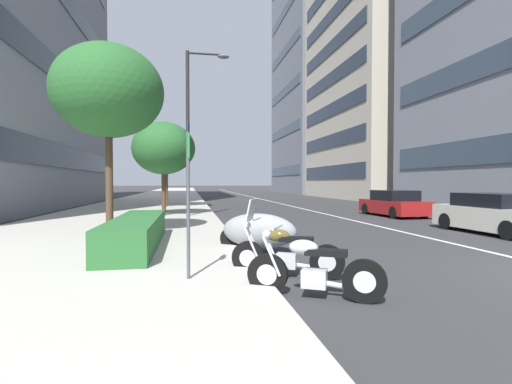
{
  "coord_description": "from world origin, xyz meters",
  "views": [
    {
      "loc": [
        -5.54,
        7.66,
        1.81
      ],
      "look_at": [
        17.41,
        3.52,
        1.2
      ],
      "focal_mm": 26.31,
      "sensor_mm": 36.0,
      "label": 1
    }
  ],
  "objects": [
    {
      "name": "motorcycle_by_sign_pole",
      "position": [
        1.37,
        5.85,
        0.44
      ],
      "size": [
        1.06,
        2.02,
        1.48
      ],
      "rotation": [
        0.0,
        0.0,
        1.13
      ],
      "color": "black",
      "rests_on": "ground"
    },
    {
      "name": "parking_sign_by_curb",
      "position": [
        0.96,
        7.66,
        1.66
      ],
      "size": [
        0.32,
        0.06,
        2.52
      ],
      "color": "#47494C",
      "rests_on": "sidewalk_right_plaza"
    },
    {
      "name": "office_tower_near_left",
      "position": [
        35.05,
        -18.16,
        18.48
      ],
      "size": [
        19.27,
        19.8,
        36.95
      ],
      "color": "beige",
      "rests_on": "ground"
    },
    {
      "name": "sidewalk_right_plaza",
      "position": [
        30.0,
        10.59,
        0.07
      ],
      "size": [
        160.0,
        8.55,
        0.15
      ],
      "primitive_type": "cube",
      "color": "#B2ADA3",
      "rests_on": "ground"
    },
    {
      "name": "office_tower_far_left_down_avenue",
      "position": [
        55.94,
        -17.48,
        23.23
      ],
      "size": [
        20.14,
        18.44,
        46.47
      ],
      "color": "slate",
      "rests_on": "ground"
    },
    {
      "name": "street_tree_far_plaza",
      "position": [
        20.94,
        9.16,
        4.16
      ],
      "size": [
        3.96,
        3.96,
        5.7
      ],
      "color": "#473323",
      "rests_on": "sidewalk_right_plaza"
    },
    {
      "name": "lane_centre_stripe",
      "position": [
        35.0,
        0.0,
        0.0
      ],
      "size": [
        110.0,
        0.16,
        0.01
      ],
      "primitive_type": "cube",
      "color": "silver",
      "rests_on": "ground"
    },
    {
      "name": "motorcycle_mid_row",
      "position": [
        3.95,
        5.89,
        0.54
      ],
      "size": [
        1.78,
        2.13,
        1.0
      ],
      "rotation": [
        0.0,
        0.0,
        0.99
      ],
      "color": "gray",
      "rests_on": "ground"
    },
    {
      "name": "street_tree_near_plaza_corner",
      "position": [
        13.81,
        8.89,
        3.5
      ],
      "size": [
        3.09,
        3.09,
        4.68
      ],
      "color": "#473323",
      "rests_on": "sidewalk_right_plaza"
    },
    {
      "name": "car_mid_block_traffic",
      "position": [
        12.79,
        -3.12,
        0.65
      ],
      "size": [
        4.18,
        2.06,
        1.38
      ],
      "rotation": [
        0.0,
        0.0,
        0.05
      ],
      "color": "maroon",
      "rests_on": "ground"
    },
    {
      "name": "clipped_hedge_bed",
      "position": [
        4.58,
        9.0,
        0.52
      ],
      "size": [
        5.48,
        1.1,
        0.74
      ],
      "primitive_type": "cube",
      "color": "#28602D",
      "rests_on": "sidewalk_right_plaza"
    },
    {
      "name": "motorcycle_second_in_row",
      "position": [
        -0.0,
        5.76,
        0.42
      ],
      "size": [
        1.11,
        1.97,
        1.11
      ],
      "rotation": [
        0.0,
        0.0,
        1.09
      ],
      "color": "black",
      "rests_on": "ground"
    },
    {
      "name": "street_tree_mid_sidewalk",
      "position": [
        6.55,
        10.05,
        4.57
      ],
      "size": [
        3.31,
        3.31,
        5.84
      ],
      "color": "#473323",
      "rests_on": "sidewalk_right_plaza"
    },
    {
      "name": "car_following_behind",
      "position": [
        5.92,
        -2.97,
        0.68
      ],
      "size": [
        4.28,
        1.98,
        1.42
      ],
      "rotation": [
        0.0,
        0.0,
        0.02
      ],
      "color": "beige",
      "rests_on": "ground"
    },
    {
      "name": "street_lamp_with_banners",
      "position": [
        13.34,
        7.39,
        4.96
      ],
      "size": [
        1.26,
        2.17,
        8.12
      ],
      "color": "#232326",
      "rests_on": "sidewalk_right_plaza"
    }
  ]
}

